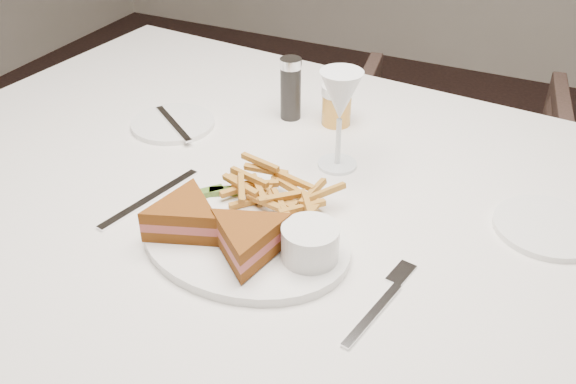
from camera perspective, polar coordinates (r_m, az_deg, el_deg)
The scene contains 3 objects.
table at distance 1.28m, azimuth 1.00°, elevation -14.85°, with size 1.54×1.03×0.75m, color silver.
chair_far at distance 1.99m, azimuth 14.01°, elevation 1.75°, with size 0.61×0.57×0.62m, color #47332B.
table_setting at distance 0.99m, azimuth -1.01°, elevation 0.18°, with size 0.86×0.66×0.18m.
Camera 1 is at (0.15, -0.74, 1.34)m, focal length 40.00 mm.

